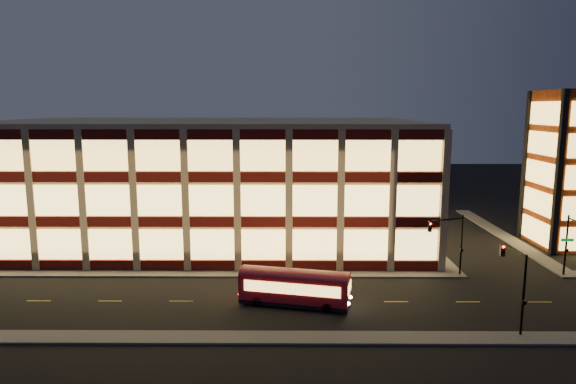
{
  "coord_description": "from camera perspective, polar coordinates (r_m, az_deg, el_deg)",
  "views": [
    {
      "loc": [
        7.21,
        -46.83,
        16.07
      ],
      "look_at": [
        6.86,
        8.0,
        6.98
      ],
      "focal_mm": 32.0,
      "sensor_mm": 36.0,
      "label": 1
    }
  ],
  "objects": [
    {
      "name": "sidewalk_office_south",
      "position": [
        51.46,
        -11.24,
        -8.89
      ],
      "size": [
        54.0,
        2.0,
        0.15
      ],
      "primitive_type": "cube",
      "color": "#514F4C",
      "rests_on": "ground"
    },
    {
      "name": "sidewalk_near",
      "position": [
        38.11,
        -10.99,
        -15.59
      ],
      "size": [
        100.0,
        2.0,
        0.15
      ],
      "primitive_type": "cube",
      "color": "#514F4C",
      "rests_on": "ground"
    },
    {
      "name": "stair_tower",
      "position": [
        67.66,
        29.33,
        2.19
      ],
      "size": [
        8.6,
        8.6,
        18.0
      ],
      "color": "#8C3814",
      "rests_on": "ground"
    },
    {
      "name": "traffic_signal_near",
      "position": [
        41.11,
        23.96,
        -8.32
      ],
      "size": [
        0.32,
        4.45,
        6.0
      ],
      "color": "black",
      "rests_on": "ground"
    },
    {
      "name": "sidewalk_tower_west",
      "position": [
        71.05,
        22.57,
        -4.34
      ],
      "size": [
        2.0,
        30.0,
        0.15
      ],
      "primitive_type": "cube",
      "color": "#514F4C",
      "rests_on": "ground"
    },
    {
      "name": "traffic_signal_far",
      "position": [
        50.83,
        17.57,
        -4.65
      ],
      "size": [
        3.79,
        1.87,
        6.0
      ],
      "color": "black",
      "rests_on": "ground"
    },
    {
      "name": "office_building",
      "position": [
        65.15,
        -8.58,
        1.52
      ],
      "size": [
        50.45,
        30.45,
        14.5
      ],
      "color": "tan",
      "rests_on": "ground"
    },
    {
      "name": "trolley_bus",
      "position": [
        42.59,
        0.73,
        -10.34
      ],
      "size": [
        9.23,
        4.17,
        3.03
      ],
      "rotation": [
        0.0,
        0.0,
        -0.22
      ],
      "color": "#A00814",
      "rests_on": "ground"
    },
    {
      "name": "traffic_signal_right",
      "position": [
        54.49,
        29.29,
        -4.51
      ],
      "size": [
        1.2,
        4.37,
        6.0
      ],
      "color": "black",
      "rests_on": "ground"
    },
    {
      "name": "sidewalk_office_east",
      "position": [
        67.67,
        13.89,
        -4.55
      ],
      "size": [
        2.0,
        30.0,
        0.15
      ],
      "primitive_type": "cube",
      "color": "#514F4C",
      "rests_on": "ground"
    },
    {
      "name": "ground",
      "position": [
        50.04,
        -8.05,
        -9.42
      ],
      "size": [
        200.0,
        200.0,
        0.0
      ],
      "primitive_type": "plane",
      "color": "black",
      "rests_on": "ground"
    }
  ]
}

